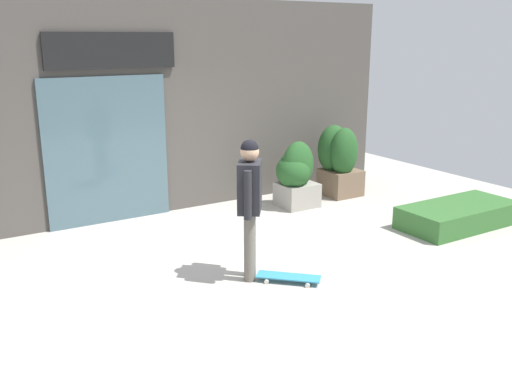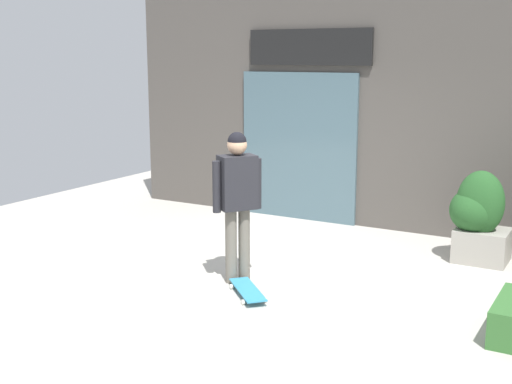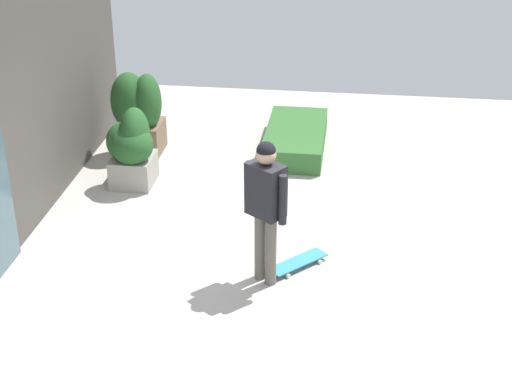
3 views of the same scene
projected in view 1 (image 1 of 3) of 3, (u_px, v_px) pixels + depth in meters
name	position (u px, v px, depth m)	size (l,w,h in m)	color
ground_plane	(268.00, 261.00, 7.38)	(12.00, 12.00, 0.00)	#B2ADA3
building_facade	(172.00, 108.00, 9.24)	(8.28, 0.31, 3.45)	#4C4742
skateboarder	(250.00, 195.00, 6.60)	(0.45, 0.49, 1.71)	#666056
skateboard	(288.00, 277.00, 6.74)	(0.70, 0.69, 0.08)	teal
planter_box_left	(338.00, 159.00, 10.30)	(0.70, 0.76, 1.30)	brown
planter_box_right	(295.00, 174.00, 9.58)	(0.73, 0.68, 1.15)	gray
hedge_ledge	(458.00, 215.00, 8.72)	(1.91, 0.90, 0.34)	#33662D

